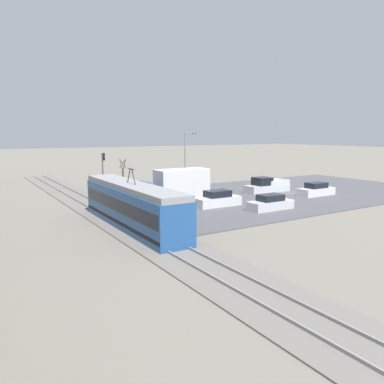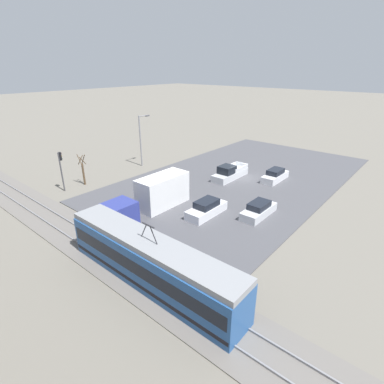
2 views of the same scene
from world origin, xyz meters
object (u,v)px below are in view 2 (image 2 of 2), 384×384
object	(u,v)px
traffic_light_pole	(61,166)
street_lamp_near_crossing	(141,137)
box_truck	(153,196)
pickup_truck	(230,173)
sedan_car_0	(275,176)
street_tree	(83,171)
light_rail_tram	(151,262)
sedan_car_1	(207,209)
sedan_car_2	(259,210)

from	to	relation	value
traffic_light_pole	street_lamp_near_crossing	world-z (taller)	street_lamp_near_crossing
box_truck	pickup_truck	distance (m)	12.81
pickup_truck	sedan_car_0	world-z (taller)	pickup_truck
box_truck	street_tree	distance (m)	11.91
light_rail_tram	pickup_truck	xyz separation A→B (m)	(7.33, -20.54, -0.91)
sedan_car_1	street_tree	xyz separation A→B (m)	(16.72, 3.20, 1.05)
pickup_truck	sedan_car_0	xyz separation A→B (m)	(-4.87, -3.14, -0.08)
sedan_car_1	traffic_light_pole	size ratio (longest dim) A/B	1.00
pickup_truck	street_tree	distance (m)	18.45
street_tree	street_lamp_near_crossing	world-z (taller)	street_lamp_near_crossing
pickup_truck	sedan_car_1	size ratio (longest dim) A/B	1.26
light_rail_tram	pickup_truck	size ratio (longest dim) A/B	2.44
box_truck	traffic_light_pole	bearing A→B (deg)	15.36
light_rail_tram	sedan_car_2	distance (m)	13.59
pickup_truck	sedan_car_1	distance (m)	10.98
light_rail_tram	street_tree	size ratio (longest dim) A/B	3.69
street_tree	box_truck	bearing A→B (deg)	-176.93
sedan_car_2	street_lamp_near_crossing	xyz separation A→B (m)	(21.07, -3.49, 3.59)
sedan_car_1	traffic_light_pole	bearing A→B (deg)	19.22
light_rail_tram	traffic_light_pole	bearing A→B (deg)	-12.75
street_lamp_near_crossing	light_rail_tram	bearing A→B (deg)	140.06
sedan_car_0	light_rail_tram	bearing A→B (deg)	95.92
light_rail_tram	box_truck	distance (m)	11.23
box_truck	sedan_car_2	distance (m)	10.58
pickup_truck	street_lamp_near_crossing	size ratio (longest dim) A/B	0.81
box_truck	street_lamp_near_crossing	world-z (taller)	street_lamp_near_crossing
sedan_car_0	sedan_car_1	xyz separation A→B (m)	(0.81, 13.33, 0.02)
sedan_car_0	sedan_car_1	bearing A→B (deg)	86.53
street_tree	traffic_light_pole	bearing A→B (deg)	90.49
light_rail_tram	sedan_car_0	distance (m)	23.82
sedan_car_1	street_tree	world-z (taller)	street_tree
box_truck	street_lamp_near_crossing	distance (m)	15.57
sedan_car_0	street_lamp_near_crossing	xyz separation A→B (m)	(17.88, 6.65, 3.56)
light_rail_tram	sedan_car_2	world-z (taller)	light_rail_tram
pickup_truck	traffic_light_pole	size ratio (longest dim) A/B	1.26
light_rail_tram	sedan_car_2	xyz separation A→B (m)	(-0.74, -13.53, -1.02)
sedan_car_2	sedan_car_1	bearing A→B (deg)	38.58
street_tree	street_lamp_near_crossing	distance (m)	10.20
sedan_car_0	sedan_car_1	size ratio (longest dim) A/B	0.99
sedan_car_1	street_tree	distance (m)	17.06
sedan_car_1	sedan_car_2	bearing A→B (deg)	-141.42
pickup_truck	street_tree	world-z (taller)	street_tree
sedan_car_1	pickup_truck	bearing A→B (deg)	-68.26
sedan_car_2	street_tree	xyz separation A→B (m)	(20.72, 6.39, 1.10)
street_lamp_near_crossing	sedan_car_1	bearing A→B (deg)	158.61
light_rail_tram	street_lamp_near_crossing	bearing A→B (deg)	-39.94
street_tree	sedan_car_2	bearing A→B (deg)	-162.86
traffic_light_pole	street_tree	bearing A→B (deg)	-89.51
box_truck	sedan_car_2	world-z (taller)	box_truck
sedan_car_2	light_rail_tram	bearing A→B (deg)	86.88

